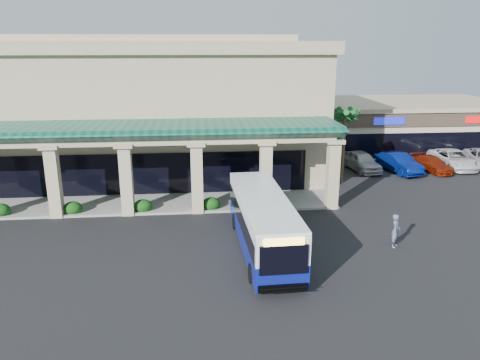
{
  "coord_description": "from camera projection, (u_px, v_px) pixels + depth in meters",
  "views": [
    {
      "loc": [
        -2.97,
        -24.05,
        10.71
      ],
      "look_at": [
        -0.22,
        5.0,
        2.2
      ],
      "focal_mm": 35.0,
      "sensor_mm": 36.0,
      "label": 1
    }
  ],
  "objects": [
    {
      "name": "car_gray",
      "position": [
        454.0,
        159.0,
        41.83
      ],
      "size": [
        2.71,
        5.77,
        1.6
      ],
      "primitive_type": "imported",
      "rotation": [
        0.0,
        0.0,
        -0.01
      ],
      "color": "white",
      "rests_on": "ground"
    },
    {
      "name": "car_silver",
      "position": [
        362.0,
        161.0,
        40.93
      ],
      "size": [
        2.56,
        5.12,
        1.68
      ],
      "primitive_type": "imported",
      "rotation": [
        0.0,
        0.0,
        0.12
      ],
      "color": "#AFAFAF",
      "rests_on": "ground"
    },
    {
      "name": "transit_bus",
      "position": [
        263.0,
        224.0,
        24.92
      ],
      "size": [
        2.85,
        10.79,
        2.99
      ],
      "primitive_type": null,
      "rotation": [
        0.0,
        0.0,
        0.03
      ],
      "color": "navy",
      "rests_on": "ground"
    },
    {
      "name": "broadleaf_tree",
      "position": [
        307.0,
        135.0,
        44.41
      ],
      "size": [
        2.6,
        2.6,
        4.81
      ],
      "primitive_type": null,
      "color": "#103C0D",
      "rests_on": "ground"
    },
    {
      "name": "pedestrian",
      "position": [
        396.0,
        231.0,
        25.44
      ],
      "size": [
        0.73,
        0.81,
        1.87
      ],
      "primitive_type": "imported",
      "rotation": [
        0.0,
        0.0,
        1.04
      ],
      "color": "slate",
      "rests_on": "ground"
    },
    {
      "name": "palm_0",
      "position": [
        343.0,
        142.0,
        36.61
      ],
      "size": [
        2.4,
        2.4,
        6.6
      ],
      "primitive_type": null,
      "color": "#13491B",
      "rests_on": "ground"
    },
    {
      "name": "car_red",
      "position": [
        432.0,
        164.0,
        40.75
      ],
      "size": [
        2.69,
        4.67,
        1.27
      ],
      "primitive_type": "imported",
      "rotation": [
        0.0,
        0.0,
        0.22
      ],
      "color": "maroon",
      "rests_on": "ground"
    },
    {
      "name": "palm_1",
      "position": [
        344.0,
        140.0,
        39.68
      ],
      "size": [
        2.4,
        2.4,
        5.8
      ],
      "primitive_type": null,
      "color": "#13491B",
      "rests_on": "ground"
    },
    {
      "name": "strip_mall",
      "position": [
        392.0,
        124.0,
        50.13
      ],
      "size": [
        22.5,
        12.5,
        4.9
      ],
      "primitive_type": null,
      "color": "beige",
      "rests_on": "ground"
    },
    {
      "name": "main_building",
      "position": [
        135.0,
        106.0,
        39.23
      ],
      "size": [
        30.8,
        14.8,
        11.35
      ],
      "primitive_type": null,
      "color": "tan",
      "rests_on": "ground"
    },
    {
      "name": "ground",
      "position": [
        252.0,
        242.0,
        26.25
      ],
      "size": [
        110.0,
        110.0,
        0.0
      ],
      "primitive_type": "plane",
      "color": "black"
    },
    {
      "name": "arcade",
      "position": [
        122.0,
        166.0,
        31.23
      ],
      "size": [
        30.0,
        6.2,
        5.7
      ],
      "primitive_type": null,
      "color": "#0B4637",
      "rests_on": "ground"
    },
    {
      "name": "car_white",
      "position": [
        399.0,
        163.0,
        40.36
      ],
      "size": [
        2.76,
        5.27,
        1.65
      ],
      "primitive_type": "imported",
      "rotation": [
        0.0,
        0.0,
        0.21
      ],
      "color": "navy",
      "rests_on": "ground"
    }
  ]
}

